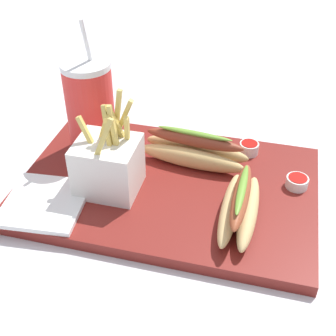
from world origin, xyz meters
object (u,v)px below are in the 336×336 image
Objects in this scene: ketchup_cup_2 at (297,182)px; napkin_stack at (45,203)px; hot_dog_2 at (194,150)px; soda_cup at (90,107)px; fries_basket at (108,164)px; ketchup_cup_1 at (249,148)px; hot_dog_1 at (240,207)px.

napkin_stack is at bearing -159.36° from ketchup_cup_2.
soda_cup is at bearing -178.97° from hot_dog_2.
ketchup_cup_1 is (0.21, 0.15, -0.04)m from fries_basket.
hot_dog_2 is (0.12, 0.10, -0.02)m from fries_basket.
hot_dog_2 is 0.26m from napkin_stack.
soda_cup is 1.48× the size of hot_dog_1.
hot_dog_2 is at bearing 1.03° from soda_cup.
ketchup_cup_1 is at bearing 36.49° from fries_basket.
ketchup_cup_2 is 0.29× the size of napkin_stack.
soda_cup is 1.45× the size of fries_basket.
soda_cup is 0.29m from ketchup_cup_1.
soda_cup reaches higher than ketchup_cup_1.
fries_basket is 4.66× the size of ketchup_cup_2.
fries_basket is at bearing -56.24° from soda_cup.
ketchup_cup_2 is (0.08, 0.10, -0.01)m from hot_dog_1.
fries_basket is 0.12m from napkin_stack.
ketchup_cup_1 reaches higher than napkin_stack.
hot_dog_1 is at bearing -129.29° from ketchup_cup_2.
fries_basket reaches higher than napkin_stack.
hot_dog_1 and hot_dog_2 have the same top height.
napkin_stack is (-0.20, -0.17, -0.02)m from hot_dog_2.
soda_cup is at bearing 83.93° from napkin_stack.
hot_dog_2 reaches higher than ketchup_cup_2.
hot_dog_1 reaches higher than ketchup_cup_2.
hot_dog_2 is 1.54× the size of napkin_stack.
ketchup_cup_1 is 0.37m from napkin_stack.
hot_dog_1 is (0.21, -0.02, -0.02)m from fries_basket.
fries_basket is 0.87× the size of hot_dog_2.
fries_basket is 4.91× the size of ketchup_cup_1.
napkin_stack is (-0.08, -0.07, -0.04)m from fries_basket.
fries_basket reaches higher than ketchup_cup_2.
soda_cup is at bearing 123.76° from fries_basket.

